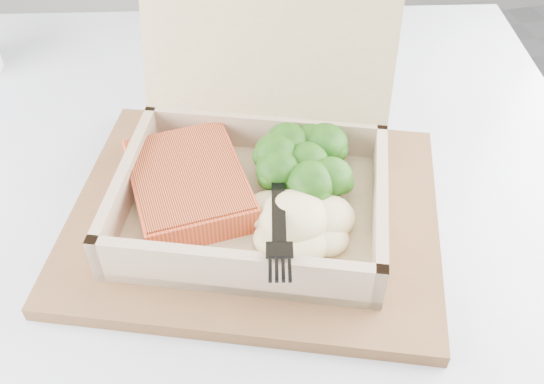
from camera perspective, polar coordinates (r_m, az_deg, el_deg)
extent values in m
cube|color=#B7B9C2|center=(0.59, -6.62, -3.71)|extent=(0.98, 0.98, 0.03)
cube|color=brown|center=(0.57, -1.64, -2.11)|extent=(0.42, 0.38, 0.01)
cube|color=tan|center=(0.56, -1.90, -1.74)|extent=(0.29, 0.26, 0.01)
cube|color=#9F8467|center=(0.57, -13.36, 0.65)|extent=(0.08, 0.18, 0.05)
cube|color=#9F8467|center=(0.55, 10.06, -1.49)|extent=(0.08, 0.18, 0.05)
cube|color=#9F8467|center=(0.49, -3.52, -7.59)|extent=(0.23, 0.10, 0.05)
cube|color=#9F8467|center=(0.61, -0.70, 5.35)|extent=(0.23, 0.10, 0.05)
cube|color=tan|center=(0.58, -0.36, 15.59)|extent=(0.25, 0.14, 0.18)
cube|color=#DD4A2B|center=(0.56, -7.88, 0.74)|extent=(0.11, 0.14, 0.03)
ellipsoid|color=#C7B881|center=(0.52, 2.07, -2.44)|extent=(0.10, 0.09, 0.03)
cube|color=black|center=(0.56, 0.53, 2.93)|extent=(0.04, 0.11, 0.02)
cube|color=black|center=(0.50, 0.64, -2.97)|extent=(0.03, 0.05, 0.01)
cube|color=white|center=(0.73, -1.57, 8.75)|extent=(0.12, 0.16, 0.00)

